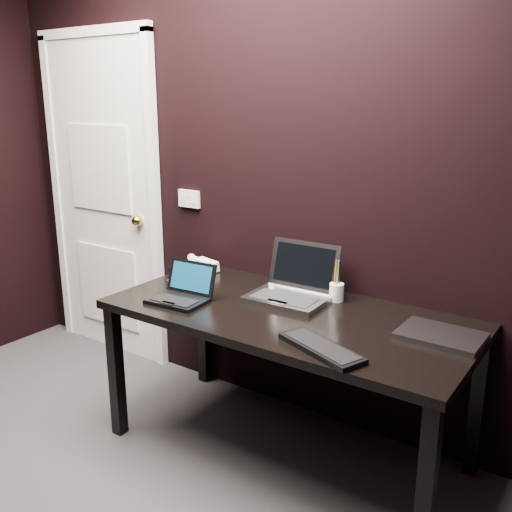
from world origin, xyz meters
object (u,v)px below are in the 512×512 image
Objects in this scene: silver_laptop at (292,289)px; mobile_phone at (173,277)px; desk at (287,327)px; ext_keyboard at (321,348)px; pen_cup at (337,291)px; desk_phone at (200,266)px; netbook at (181,294)px; door at (104,199)px; closed_laptop at (441,336)px.

silver_laptop is 4.44× the size of mobile_phone.
desk is 0.45m from ext_keyboard.
desk_phone is at bearing -179.40° from pen_cup.
netbook is 0.75× the size of silver_laptop.
silver_laptop is at bearing -153.40° from pen_cup.
door is at bearing 172.16° from desk_phone.
mobile_phone is (0.93, -0.36, -0.27)m from door.
desk is 0.22m from silver_laptop.
silver_laptop is 0.60m from ext_keyboard.
door reaches higher than pen_cup.
desk is 4.40× the size of silver_laptop.
closed_laptop is 1.64× the size of pen_cup.
ext_keyboard is at bearing -68.93° from pen_cup.
pen_cup is at bearing 26.60° from silver_laptop.
netbook reaches higher than ext_keyboard.
door reaches higher than desk.
desk is at bearing -1.07° from mobile_phone.
silver_laptop is (1.58, -0.21, -0.26)m from door.
silver_laptop is at bearing 37.58° from netbook.
desk_phone is (-0.23, 0.42, 0.00)m from netbook.
ext_keyboard is at bearing -18.46° from door.
mobile_phone is at bearing 178.93° from desk.
pen_cup is (1.77, -0.12, -0.26)m from door.
closed_laptop is (0.75, -0.06, -0.04)m from silver_laptop.
pen_cup is at bearing 34.43° from netbook.
pen_cup is (0.84, 0.24, 0.02)m from mobile_phone.
pen_cup reaches higher than netbook.
netbook is 1.21m from closed_laptop.
ext_keyboard is at bearing -132.03° from closed_laptop.
silver_laptop is 0.66m from mobile_phone.
door is at bearing 161.54° from ext_keyboard.
ext_keyboard is (1.98, -0.66, -0.29)m from door.
desk_phone is (0.92, -0.13, -0.27)m from door.
closed_laptop is at bearing -6.75° from door.
desk is at bearing -65.44° from silver_laptop.
silver_laptop reaches higher than mobile_phone.
silver_laptop reaches higher than closed_laptop.
desk_phone reaches higher than mobile_phone.
netbook is 1.41× the size of pen_cup.
ext_keyboard is 1.09m from mobile_phone.
mobile_phone is at bearing -163.82° from pen_cup.
ext_keyboard reaches higher than closed_laptop.
netbook is 0.29m from mobile_phone.
netbook reaches higher than closed_laptop.
pen_cup is (0.85, 0.01, 0.01)m from desk_phone.
door is 2.11m from ext_keyboard.
desk_phone is (-1.06, 0.53, 0.02)m from ext_keyboard.
desk_phone is at bearing -7.84° from door.
door is 1.03m from mobile_phone.
pen_cup reaches higher than desk.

